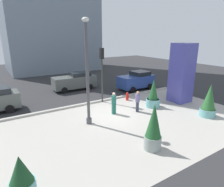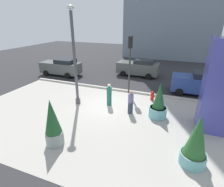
% 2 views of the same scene
% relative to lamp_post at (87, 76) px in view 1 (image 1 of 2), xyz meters
% --- Properties ---
extents(ground_plane, '(60.00, 60.00, 0.00)m').
position_rel_lamp_post_xyz_m(ground_plane, '(2.22, 4.44, -3.29)').
color(ground_plane, '#2D2D30').
extents(plaza_pavement, '(18.00, 10.00, 0.02)m').
position_rel_lamp_post_xyz_m(plaza_pavement, '(2.22, -1.56, -3.29)').
color(plaza_pavement, '#ADA89E').
rests_on(plaza_pavement, ground_plane).
extents(curb_strip, '(18.00, 0.24, 0.16)m').
position_rel_lamp_post_xyz_m(curb_strip, '(2.22, 3.56, -3.21)').
color(curb_strip, '#B7B2A8').
rests_on(curb_strip, ground_plane).
extents(lamp_post, '(0.44, 0.44, 6.75)m').
position_rel_lamp_post_xyz_m(lamp_post, '(0.00, 0.00, 0.00)').
color(lamp_post, '#4C4C51').
rests_on(lamp_post, ground_plane).
extents(art_pillar_blue, '(1.60, 1.60, 5.11)m').
position_rel_lamp_post_xyz_m(art_pillar_blue, '(8.95, -0.08, -0.74)').
color(art_pillar_blue, '#4C4CAD').
rests_on(art_pillar_blue, ground_plane).
extents(potted_plant_by_pillar, '(0.92, 0.92, 1.81)m').
position_rel_lamp_post_xyz_m(potted_plant_by_pillar, '(-4.83, -4.55, -2.43)').
color(potted_plant_by_pillar, '#6BB2B2').
rests_on(potted_plant_by_pillar, ground_plane).
extents(potted_plant_mid_plaza, '(1.12, 1.12, 2.43)m').
position_rel_lamp_post_xyz_m(potted_plant_mid_plaza, '(7.90, -3.51, -2.17)').
color(potted_plant_mid_plaza, '#6BB2B2').
rests_on(potted_plant_mid_plaza, ground_plane).
extents(potted_plant_near_left, '(1.13, 1.13, 2.35)m').
position_rel_lamp_post_xyz_m(potted_plant_near_left, '(5.90, 0.10, -2.33)').
color(potted_plant_near_left, '#6BB2B2').
rests_on(potted_plant_near_left, ground_plane).
extents(potted_plant_curbside, '(0.90, 0.90, 2.50)m').
position_rel_lamp_post_xyz_m(potted_plant_curbside, '(1.43, -4.57, -2.09)').
color(potted_plant_curbside, gray).
rests_on(potted_plant_curbside, ground_plane).
extents(fire_hydrant, '(0.36, 0.26, 0.75)m').
position_rel_lamp_post_xyz_m(fire_hydrant, '(5.15, 2.62, -2.92)').
color(fire_hydrant, red).
rests_on(fire_hydrant, ground_plane).
extents(traffic_light_far_side, '(0.28, 0.42, 4.72)m').
position_rel_lamp_post_xyz_m(traffic_light_far_side, '(2.99, 3.43, -0.11)').
color(traffic_light_far_side, '#333833').
rests_on(traffic_light_far_side, ground_plane).
extents(car_far_lane, '(3.95, 2.19, 1.92)m').
position_rel_lamp_post_xyz_m(car_far_lane, '(8.35, 5.28, -2.33)').
color(car_far_lane, '#2D4793').
rests_on(car_far_lane, ground_plane).
extents(car_curb_east, '(4.61, 2.08, 1.87)m').
position_rel_lamp_post_xyz_m(car_curb_east, '(2.58, 8.67, -2.35)').
color(car_curb_east, '#565B56').
rests_on(car_curb_east, ground_plane).
extents(pedestrian_on_sidewalk, '(0.50, 0.50, 1.65)m').
position_rel_lamp_post_xyz_m(pedestrian_on_sidewalk, '(4.11, -0.07, -2.37)').
color(pedestrian_on_sidewalk, '#33384C').
rests_on(pedestrian_on_sidewalk, ground_plane).
extents(pedestrian_crossing, '(0.42, 0.42, 1.68)m').
position_rel_lamp_post_xyz_m(pedestrian_crossing, '(2.34, 0.54, -2.36)').
color(pedestrian_crossing, '#236656').
rests_on(pedestrian_crossing, ground_plane).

